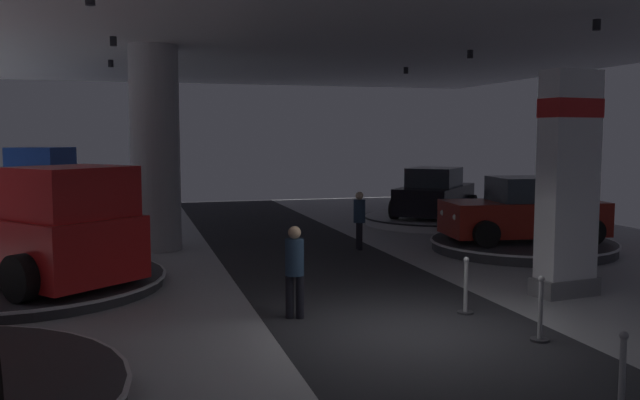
{
  "coord_description": "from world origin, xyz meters",
  "views": [
    {
      "loc": [
        -4.26,
        -9.53,
        3.11
      ],
      "look_at": [
        0.55,
        7.49,
        1.4
      ],
      "focal_mm": 37.57,
      "sensor_mm": 36.0,
      "label": 1
    }
  ],
  "objects": [
    {
      "name": "display_car_mid_right",
      "position": [
        5.9,
        6.2,
        1.06
      ],
      "size": [
        4.4,
        2.67,
        1.71
      ],
      "color": "maroon",
      "rests_on": "display_platform_mid_right"
    },
    {
      "name": "pickup_truck_mid_left",
      "position": [
        -6.23,
        4.73,
        1.17
      ],
      "size": [
        4.99,
        5.42,
        2.3
      ],
      "color": "red",
      "rests_on": "display_platform_mid_left"
    },
    {
      "name": "display_platform_mid_left",
      "position": [
        -6.44,
        4.98,
        0.13
      ],
      "size": [
        5.68,
        5.68,
        0.24
      ],
      "color": "#333338",
      "rests_on": "ground"
    },
    {
      "name": "display_platform_far_right",
      "position": [
        6.0,
        11.9,
        0.16
      ],
      "size": [
        5.03,
        5.03,
        0.28
      ],
      "color": "silver",
      "rests_on": "ground"
    },
    {
      "name": "stanchion_a",
      "position": [
        1.64,
        -0.91,
        0.37
      ],
      "size": [
        0.28,
        0.28,
        1.01
      ],
      "color": "#333338",
      "rests_on": "ground"
    },
    {
      "name": "pickup_truck_deep_left",
      "position": [
        -6.85,
        18.35,
        1.31
      ],
      "size": [
        4.42,
        5.67,
        2.3
      ],
      "color": "navy",
      "rests_on": "display_platform_deep_left"
    },
    {
      "name": "brand_sign_pylon",
      "position": [
        3.83,
        1.53,
        2.24
      ],
      "size": [
        1.34,
        0.82,
        4.34
      ],
      "color": "slate",
      "rests_on": "ground"
    },
    {
      "name": "visitor_walking_far",
      "position": [
        -1.64,
        1.33,
        0.91
      ],
      "size": [
        0.32,
        0.32,
        1.59
      ],
      "color": "black",
      "rests_on": "ground"
    },
    {
      "name": "stanchion_b",
      "position": [
        1.31,
        0.81,
        0.37
      ],
      "size": [
        0.28,
        0.28,
        1.01
      ],
      "color": "#333338",
      "rests_on": "ground"
    },
    {
      "name": "display_car_far_right",
      "position": [
        5.98,
        11.88,
        1.04
      ],
      "size": [
        4.13,
        4.34,
        1.71
      ],
      "color": "black",
      "rests_on": "display_platform_far_right"
    },
    {
      "name": "column_left",
      "position": [
        -3.63,
        9.1,
        2.75
      ],
      "size": [
        1.31,
        1.31,
        5.5
      ],
      "color": "#ADADB2",
      "rests_on": "ground"
    },
    {
      "name": "stanchion_c",
      "position": [
        0.81,
        -3.65,
        0.37
      ],
      "size": [
        0.28,
        0.28,
        1.01
      ],
      "color": "#333338",
      "rests_on": "ground"
    },
    {
      "name": "display_platform_mid_right",
      "position": [
        5.87,
        6.2,
        0.16
      ],
      "size": [
        4.92,
        4.92,
        0.29
      ],
      "color": "#333338",
      "rests_on": "ground"
    },
    {
      "name": "ground",
      "position": [
        0.0,
        0.0,
        -0.02
      ],
      "size": [
        24.0,
        44.0,
        0.06
      ],
      "color": "#B2B2B7"
    },
    {
      "name": "visitor_walking_near",
      "position": [
        1.68,
        7.55,
        0.91
      ],
      "size": [
        0.32,
        0.32,
        1.59
      ],
      "color": "black",
      "rests_on": "ground"
    },
    {
      "name": "display_platform_deep_left",
      "position": [
        -6.7,
        18.63,
        0.21
      ],
      "size": [
        6.12,
        6.12,
        0.37
      ],
      "color": "#B7B7BC",
      "rests_on": "ground"
    }
  ]
}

